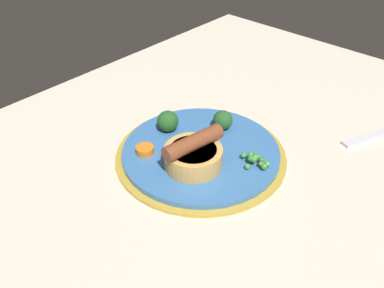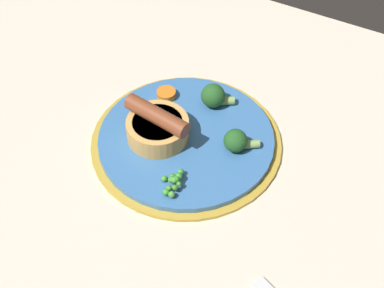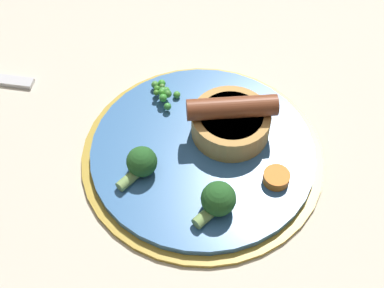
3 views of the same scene
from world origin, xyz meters
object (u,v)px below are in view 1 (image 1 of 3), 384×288
object	(u,v)px
broccoli_floret_near	(168,121)
carrot_slice_1	(145,150)
dinner_plate	(201,154)
sausage_pudding	(191,153)
pea_pile	(255,160)
broccoli_floret_far	(223,120)

from	to	relation	value
broccoli_floret_near	carrot_slice_1	xyz separation A→B (cm)	(7.17, 1.87, -1.18)
dinner_plate	sausage_pudding	xyz separation A→B (cm)	(3.72, 1.17, 2.93)
broccoli_floret_near	carrot_slice_1	size ratio (longest dim) A/B	1.72
pea_pile	broccoli_floret_near	bearing A→B (deg)	-82.89
broccoli_floret_far	broccoli_floret_near	bearing A→B (deg)	-78.20
dinner_plate	broccoli_floret_near	xyz separation A→B (cm)	(-0.54, -7.94, 2.59)
sausage_pudding	broccoli_floret_far	world-z (taller)	sausage_pudding
broccoli_floret_near	broccoli_floret_far	bearing A→B (deg)	105.03
dinner_plate	broccoli_floret_far	distance (cm)	7.83
pea_pile	broccoli_floret_far	size ratio (longest dim) A/B	0.99
broccoli_floret_far	dinner_plate	bearing A→B (deg)	-23.33
pea_pile	broccoli_floret_near	distance (cm)	16.83
sausage_pudding	carrot_slice_1	xyz separation A→B (cm)	(2.92, -7.25, -1.52)
sausage_pudding	broccoli_floret_far	bearing A→B (deg)	22.45
sausage_pudding	pea_pile	bearing A→B (deg)	-40.78
pea_pile	carrot_slice_1	world-z (taller)	pea_pile
dinner_plate	broccoli_floret_near	bearing A→B (deg)	-93.86
dinner_plate	sausage_pudding	distance (cm)	4.88
dinner_plate	pea_pile	size ratio (longest dim) A/B	5.71
sausage_pudding	carrot_slice_1	distance (cm)	7.96
sausage_pudding	broccoli_floret_near	world-z (taller)	sausage_pudding
dinner_plate	pea_pile	world-z (taller)	pea_pile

